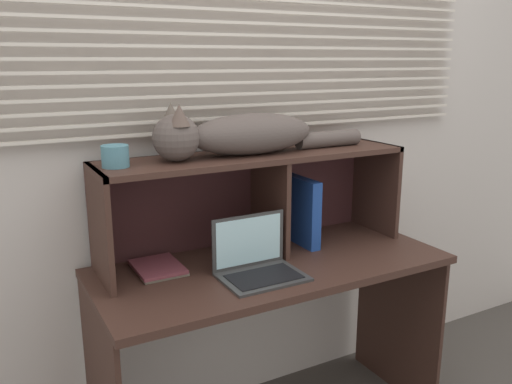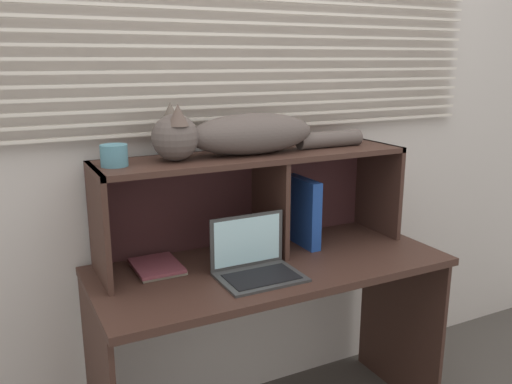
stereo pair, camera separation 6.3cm
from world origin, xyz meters
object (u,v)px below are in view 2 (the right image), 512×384
Objects in this scene: laptop at (255,263)px; binder_upright at (302,212)px; small_basket at (114,155)px; cat at (239,134)px; book_stack at (157,266)px.

binder_upright is at bearing 32.55° from laptop.
small_basket reaches higher than laptop.
laptop is 0.64m from small_basket.
cat is 0.46m from binder_upright.
book_stack is 2.38× the size of small_basket.
cat reaches higher than book_stack.
cat reaches higher than binder_upright.
laptop reaches higher than book_stack.
binder_upright is 3.07× the size of small_basket.
cat is at bearing 80.62° from laptop.
cat is 3.17× the size of binder_upright.
cat reaches higher than laptop.
binder_upright reaches higher than laptop.
book_stack is at bearing 179.89° from cat.
book_stack is at bearing 145.63° from laptop.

